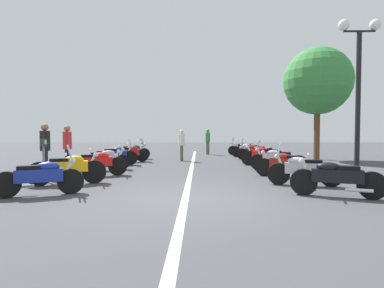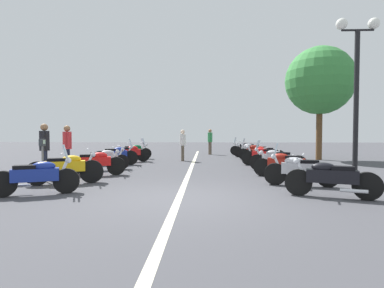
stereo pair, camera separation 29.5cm
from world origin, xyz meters
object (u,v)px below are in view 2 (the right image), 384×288
(motorcycle_left_row_2, at_px, (95,163))
(motorcycle_right_row_7, at_px, (251,150))
(motorcycle_left_row_1, at_px, (66,168))
(motorcycle_left_row_6, at_px, (134,151))
(motorcycle_left_row_4, at_px, (116,155))
(bystander_1, at_px, (183,143))
(motorcycle_left_row_5, at_px, (130,153))
(traffic_cone_0, at_px, (289,159))
(motorcycle_right_row_0, at_px, (331,178))
(bystander_0, at_px, (210,140))
(parking_meter, at_px, (42,152))
(motorcycle_left_row_3, at_px, (104,159))
(bystander_2, at_px, (67,145))
(bystander_3, at_px, (44,146))
(motorcycle_right_row_1, at_px, (300,169))
(motorcycle_right_row_6, at_px, (257,151))
(motorcycle_right_row_8, at_px, (246,148))
(motorcycle_right_row_5, at_px, (263,154))
(motorcycle_right_row_3, at_px, (277,159))
(street_lamp_twin_globe, at_px, (357,71))
(motorcycle_left_row_0, at_px, (37,176))
(motorcycle_right_row_4, at_px, (265,156))
(roadside_tree_0, at_px, (320,81))
(motorcycle_right_row_2, at_px, (285,164))

(motorcycle_left_row_2, relative_size, motorcycle_right_row_7, 0.96)
(motorcycle_left_row_1, bearing_deg, motorcycle_left_row_6, 68.46)
(motorcycle_left_row_4, xyz_separation_m, bystander_1, (2.29, -2.86, 0.48))
(motorcycle_left_row_5, distance_m, traffic_cone_0, 7.71)
(motorcycle_right_row_0, xyz_separation_m, bystander_0, (13.63, 2.55, 0.56))
(motorcycle_left_row_5, distance_m, parking_meter, 6.10)
(motorcycle_left_row_3, relative_size, motorcycle_left_row_6, 0.96)
(motorcycle_right_row_7, distance_m, traffic_cone_0, 4.57)
(bystander_2, distance_m, bystander_3, 1.31)
(motorcycle_left_row_5, relative_size, motorcycle_right_row_1, 0.97)
(motorcycle_left_row_2, height_order, motorcycle_right_row_6, motorcycle_right_row_6)
(motorcycle_right_row_0, relative_size, motorcycle_right_row_8, 0.94)
(motorcycle_right_row_5, xyz_separation_m, motorcycle_right_row_7, (3.41, 0.10, -0.01))
(motorcycle_right_row_3, height_order, motorcycle_right_row_5, motorcycle_right_row_3)
(street_lamp_twin_globe, bearing_deg, motorcycle_left_row_5, 52.94)
(motorcycle_left_row_0, distance_m, motorcycle_right_row_1, 6.80)
(motorcycle_left_row_3, relative_size, motorcycle_right_row_0, 0.95)
(motorcycle_left_row_1, xyz_separation_m, motorcycle_left_row_3, (3.26, -0.01, -0.02))
(motorcycle_right_row_1, distance_m, bystander_1, 8.32)
(parking_meter, xyz_separation_m, traffic_cone_0, (4.88, -8.88, -0.61))
(motorcycle_left_row_4, height_order, motorcycle_right_row_1, motorcycle_left_row_4)
(motorcycle_left_row_5, distance_m, motorcycle_right_row_3, 7.33)
(bystander_1, bearing_deg, bystander_2, 51.28)
(motorcycle_left_row_5, relative_size, motorcycle_left_row_6, 0.98)
(bystander_3, bearing_deg, bystander_1, -142.96)
(bystander_2, bearing_deg, motorcycle_right_row_8, 11.80)
(motorcycle_left_row_1, xyz_separation_m, motorcycle_right_row_7, (9.94, -6.76, -0.02))
(motorcycle_right_row_0, height_order, motorcycle_right_row_7, motorcycle_right_row_7)
(motorcycle_left_row_5, height_order, bystander_1, bystander_1)
(parking_meter, relative_size, bystander_0, 0.75)
(traffic_cone_0, bearing_deg, motorcycle_left_row_2, 116.28)
(motorcycle_left_row_0, relative_size, motorcycle_right_row_0, 0.94)
(motorcycle_right_row_7, height_order, bystander_2, bystander_2)
(motorcycle_left_row_0, height_order, motorcycle_left_row_5, motorcycle_left_row_5)
(motorcycle_left_row_0, xyz_separation_m, bystander_0, (13.65, -4.31, 0.56))
(motorcycle_left_row_1, distance_m, motorcycle_right_row_5, 9.47)
(bystander_1, bearing_deg, motorcycle_left_row_5, 18.72)
(motorcycle_right_row_4, relative_size, roadside_tree_0, 0.32)
(roadside_tree_0, bearing_deg, motorcycle_right_row_3, 145.79)
(motorcycle_left_row_4, bearing_deg, motorcycle_left_row_0, -108.03)
(motorcycle_right_row_1, xyz_separation_m, parking_meter, (0.63, 7.67, 0.44))
(bystander_3, bearing_deg, motorcycle_right_row_3, 175.42)
(motorcycle_left_row_5, distance_m, bystander_0, 6.91)
(motorcycle_left_row_4, bearing_deg, street_lamp_twin_globe, -47.43)
(bystander_1, bearing_deg, motorcycle_left_row_3, 57.35)
(motorcycle_right_row_7, xyz_separation_m, street_lamp_twin_globe, (-9.50, -1.60, 2.81))
(motorcycle_left_row_4, relative_size, traffic_cone_0, 3.19)
(motorcycle_right_row_8, relative_size, bystander_1, 1.29)
(bystander_3, bearing_deg, motorcycle_right_row_5, -165.93)
(motorcycle_right_row_1, bearing_deg, motorcycle_right_row_2, -77.46)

